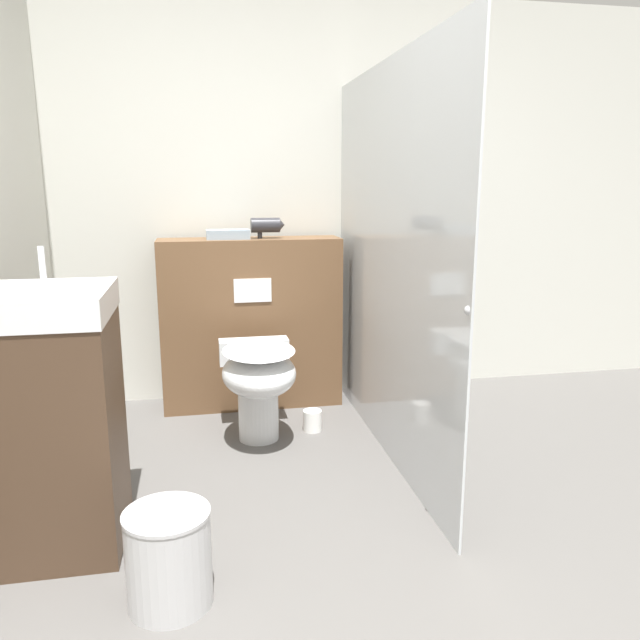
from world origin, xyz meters
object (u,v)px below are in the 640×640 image
object	(u,v)px
toilet	(258,378)
hair_drier	(267,225)
waste_bin	(169,558)
sink_vanity	(48,420)

from	to	relation	value
toilet	hair_drier	xyz separation A→B (m)	(0.13, 0.59, 0.76)
toilet	waste_bin	xyz separation A→B (m)	(-0.42, -1.27, -0.19)
waste_bin	toilet	bearing A→B (deg)	71.52
sink_vanity	hair_drier	xyz separation A→B (m)	(0.99, 1.39, 0.62)
toilet	hair_drier	distance (m)	0.97
hair_drier	waste_bin	world-z (taller)	hair_drier
sink_vanity	toilet	bearing A→B (deg)	42.87
toilet	hair_drier	world-z (taller)	hair_drier
sink_vanity	waste_bin	world-z (taller)	sink_vanity
toilet	waste_bin	bearing A→B (deg)	-108.48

